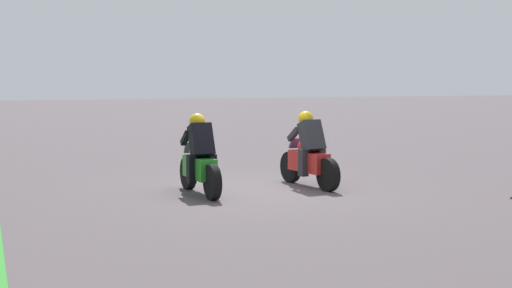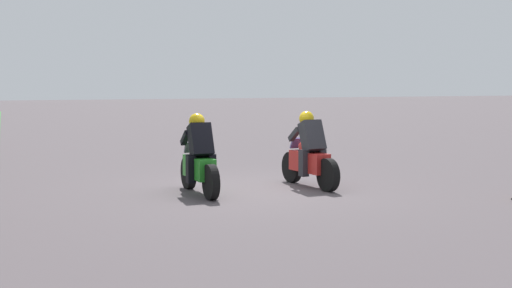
# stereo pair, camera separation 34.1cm
# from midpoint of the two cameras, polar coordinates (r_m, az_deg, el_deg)

# --- Properties ---
(ground_plane) EXTENTS (120.00, 120.00, 0.00)m
(ground_plane) POSITION_cam_midpoint_polar(r_m,az_deg,el_deg) (14.19, -0.85, -3.60)
(ground_plane) COLOR #4C4447
(rider_lane_a) EXTENTS (2.04, 0.58, 1.51)m
(rider_lane_a) POSITION_cam_midpoint_polar(r_m,az_deg,el_deg) (14.55, 3.48, -0.91)
(rider_lane_a) COLOR black
(rider_lane_a) RESTS_ON ground_plane
(rider_lane_b) EXTENTS (2.04, 0.55, 1.51)m
(rider_lane_b) POSITION_cam_midpoint_polar(r_m,az_deg,el_deg) (13.62, -5.13, -1.35)
(rider_lane_b) COLOR black
(rider_lane_b) RESTS_ON ground_plane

